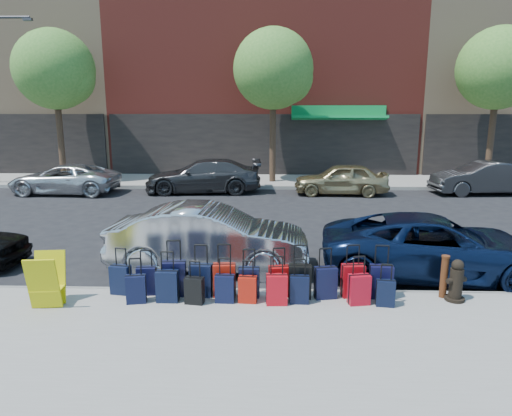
{
  "coord_description": "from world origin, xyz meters",
  "views": [
    {
      "loc": [
        0.38,
        -12.96,
        3.64
      ],
      "look_at": [
        0.02,
        -1.5,
        1.16
      ],
      "focal_mm": 32.0,
      "sensor_mm": 36.0,
      "label": 1
    }
  ],
  "objects_px": {
    "tree_left": "(58,72)",
    "suitcase_front_5": "(249,282)",
    "car_far_2": "(341,179)",
    "bollard": "(444,276)",
    "fire_hydrant": "(456,282)",
    "tree_right": "(501,71)",
    "car_far_0": "(64,179)",
    "car_far_3": "(483,178)",
    "car_near_2": "(435,247)",
    "display_rack": "(47,281)",
    "tree_center": "(276,71)",
    "car_near_1": "(209,238)",
    "car_far_1": "(203,176)"
  },
  "relations": [
    {
      "from": "tree_left",
      "to": "suitcase_front_5",
      "type": "bearing_deg",
      "value": -55.5
    },
    {
      "from": "car_far_2",
      "to": "bollard",
      "type": "bearing_deg",
      "value": 3.84
    },
    {
      "from": "fire_hydrant",
      "to": "bollard",
      "type": "distance_m",
      "value": 0.23
    },
    {
      "from": "tree_right",
      "to": "suitcase_front_5",
      "type": "height_order",
      "value": "tree_right"
    },
    {
      "from": "car_far_0",
      "to": "car_far_3",
      "type": "relative_size",
      "value": 1.07
    },
    {
      "from": "tree_right",
      "to": "car_near_2",
      "type": "height_order",
      "value": "tree_right"
    },
    {
      "from": "display_rack",
      "to": "car_far_2",
      "type": "height_order",
      "value": "car_far_2"
    },
    {
      "from": "car_near_2",
      "to": "car_far_0",
      "type": "bearing_deg",
      "value": 59.19
    },
    {
      "from": "suitcase_front_5",
      "to": "fire_hydrant",
      "type": "relative_size",
      "value": 1.17
    },
    {
      "from": "tree_left",
      "to": "tree_center",
      "type": "bearing_deg",
      "value": 0.0
    },
    {
      "from": "fire_hydrant",
      "to": "car_near_2",
      "type": "bearing_deg",
      "value": 64.68
    },
    {
      "from": "fire_hydrant",
      "to": "tree_left",
      "type": "bearing_deg",
      "value": 114.47
    },
    {
      "from": "bollard",
      "to": "car_near_1",
      "type": "distance_m",
      "value": 5.02
    },
    {
      "from": "suitcase_front_5",
      "to": "car_near_2",
      "type": "relative_size",
      "value": 0.19
    },
    {
      "from": "fire_hydrant",
      "to": "car_far_2",
      "type": "distance_m",
      "value": 11.65
    },
    {
      "from": "fire_hydrant",
      "to": "car_far_3",
      "type": "bearing_deg",
      "value": 44.72
    },
    {
      "from": "bollard",
      "to": "car_far_1",
      "type": "distance_m",
      "value": 13.38
    },
    {
      "from": "car_near_1",
      "to": "car_far_2",
      "type": "relative_size",
      "value": 1.13
    },
    {
      "from": "suitcase_front_5",
      "to": "car_far_1",
      "type": "relative_size",
      "value": 0.18
    },
    {
      "from": "tree_left",
      "to": "car_far_3",
      "type": "bearing_deg",
      "value": -7.31
    },
    {
      "from": "fire_hydrant",
      "to": "car_far_3",
      "type": "distance_m",
      "value": 13.24
    },
    {
      "from": "car_near_1",
      "to": "bollard",
      "type": "bearing_deg",
      "value": -108.76
    },
    {
      "from": "tree_center",
      "to": "fire_hydrant",
      "type": "bearing_deg",
      "value": -77.47
    },
    {
      "from": "car_far_1",
      "to": "tree_center",
      "type": "bearing_deg",
      "value": 123.14
    },
    {
      "from": "tree_left",
      "to": "suitcase_front_5",
      "type": "relative_size",
      "value": 7.8
    },
    {
      "from": "car_near_2",
      "to": "car_far_3",
      "type": "xyz_separation_m",
      "value": [
        5.66,
        10.21,
        0.04
      ]
    },
    {
      "from": "tree_left",
      "to": "car_far_2",
      "type": "relative_size",
      "value": 1.81
    },
    {
      "from": "display_rack",
      "to": "tree_left",
      "type": "bearing_deg",
      "value": 106.68
    },
    {
      "from": "car_far_3",
      "to": "car_near_1",
      "type": "bearing_deg",
      "value": -51.07
    },
    {
      "from": "tree_right",
      "to": "car_far_1",
      "type": "distance_m",
      "value": 14.7
    },
    {
      "from": "car_far_2",
      "to": "tree_left",
      "type": "bearing_deg",
      "value": -98.85
    },
    {
      "from": "tree_center",
      "to": "car_near_1",
      "type": "height_order",
      "value": "tree_center"
    },
    {
      "from": "fire_hydrant",
      "to": "display_rack",
      "type": "height_order",
      "value": "display_rack"
    },
    {
      "from": "car_near_2",
      "to": "bollard",
      "type": "bearing_deg",
      "value": 173.91
    },
    {
      "from": "tree_center",
      "to": "suitcase_front_5",
      "type": "distance_m",
      "value": 15.18
    },
    {
      "from": "tree_right",
      "to": "car_far_3",
      "type": "bearing_deg",
      "value": -120.26
    },
    {
      "from": "tree_center",
      "to": "display_rack",
      "type": "relative_size",
      "value": 7.5
    },
    {
      "from": "car_far_2",
      "to": "tree_right",
      "type": "bearing_deg",
      "value": 112.54
    },
    {
      "from": "display_rack",
      "to": "car_near_1",
      "type": "distance_m",
      "value": 3.59
    },
    {
      "from": "bollard",
      "to": "car_far_2",
      "type": "height_order",
      "value": "car_far_2"
    },
    {
      "from": "car_near_2",
      "to": "tree_left",
      "type": "bearing_deg",
      "value": 54.45
    },
    {
      "from": "suitcase_front_5",
      "to": "tree_center",
      "type": "bearing_deg",
      "value": 85.93
    },
    {
      "from": "bollard",
      "to": "car_far_2",
      "type": "relative_size",
      "value": 0.2
    },
    {
      "from": "tree_left",
      "to": "suitcase_front_5",
      "type": "height_order",
      "value": "tree_left"
    },
    {
      "from": "suitcase_front_5",
      "to": "display_rack",
      "type": "height_order",
      "value": "display_rack"
    },
    {
      "from": "car_near_1",
      "to": "car_far_1",
      "type": "bearing_deg",
      "value": 11.54
    },
    {
      "from": "fire_hydrant",
      "to": "car_far_2",
      "type": "bearing_deg",
      "value": 72.73
    },
    {
      "from": "tree_right",
      "to": "car_far_2",
      "type": "height_order",
      "value": "tree_right"
    },
    {
      "from": "suitcase_front_5",
      "to": "car_far_3",
      "type": "relative_size",
      "value": 0.21
    },
    {
      "from": "car_near_2",
      "to": "car_far_1",
      "type": "bearing_deg",
      "value": 39.64
    }
  ]
}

